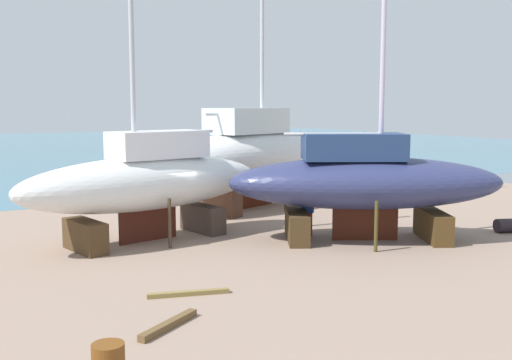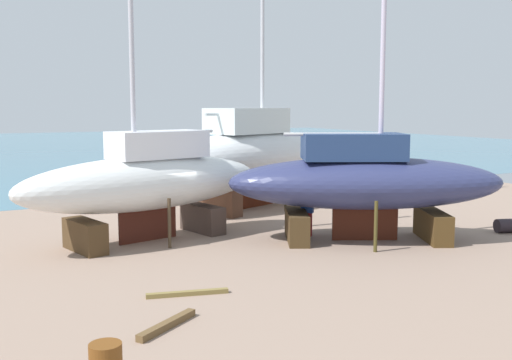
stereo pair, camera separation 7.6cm
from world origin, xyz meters
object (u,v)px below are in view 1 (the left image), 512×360
object	(u,v)px
sailboat_large_starboard	(148,181)
barrel_rust_mid	(507,226)
worker	(307,213)
sailboat_mid_port	(254,153)
sailboat_far_slipway	(365,181)

from	to	relation	value
sailboat_large_starboard	barrel_rust_mid	bearing A→B (deg)	145.20
sailboat_large_starboard	worker	bearing A→B (deg)	147.15
sailboat_mid_port	barrel_rust_mid	size ratio (longest dim) A/B	22.85
sailboat_large_starboard	worker	xyz separation A→B (m)	(5.45, -1.97, -1.29)
sailboat_large_starboard	sailboat_mid_port	distance (m)	8.16
sailboat_mid_port	worker	distance (m)	6.96
sailboat_mid_port	barrel_rust_mid	xyz separation A→B (m)	(5.85, -9.69, -2.33)
sailboat_large_starboard	sailboat_mid_port	xyz separation A→B (m)	(6.69, 4.66, 0.43)
worker	barrel_rust_mid	distance (m)	7.75
sailboat_large_starboard	sailboat_far_slipway	distance (m)	7.72
sailboat_far_slipway	worker	size ratio (longest dim) A/B	9.51
worker	barrel_rust_mid	world-z (taller)	worker
sailboat_large_starboard	sailboat_far_slipway	xyz separation A→B (m)	(6.87, -3.52, -0.02)
sailboat_large_starboard	sailboat_mid_port	size ratio (longest dim) A/B	0.74
sailboat_mid_port	worker	xyz separation A→B (m)	(-1.24, -6.63, -1.72)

